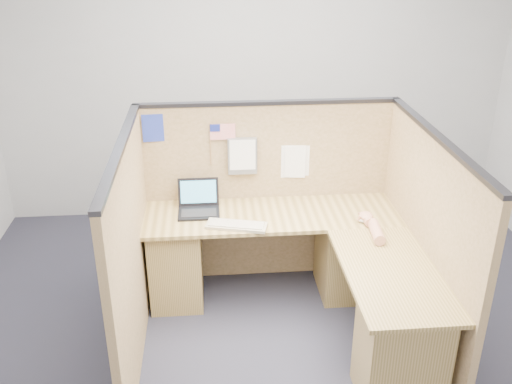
{
  "coord_description": "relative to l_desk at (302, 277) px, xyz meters",
  "views": [
    {
      "loc": [
        -0.46,
        -3.21,
        2.71
      ],
      "look_at": [
        -0.14,
        0.5,
        1.0
      ],
      "focal_mm": 40.0,
      "sensor_mm": 36.0,
      "label": 1
    }
  ],
  "objects": [
    {
      "name": "mouse",
      "position": [
        0.5,
        0.19,
        0.36
      ],
      "size": [
        0.13,
        0.09,
        0.05
      ],
      "primitive_type": "ellipsoid",
      "rotation": [
        0.0,
        0.0,
        0.16
      ],
      "color": "silver",
      "rests_on": "l_desk"
    },
    {
      "name": "file_holder",
      "position": [
        -0.39,
        0.66,
        0.72
      ],
      "size": [
        0.23,
        0.05,
        0.29
      ],
      "color": "slate",
      "rests_on": "cubicle_partitions"
    },
    {
      "name": "keyboard",
      "position": [
        -0.46,
        0.2,
        0.35
      ],
      "size": [
        0.47,
        0.26,
        0.03
      ],
      "rotation": [
        0.0,
        0.0,
        -0.25
      ],
      "color": "#9E947B",
      "rests_on": "l_desk"
    },
    {
      "name": "l_desk",
      "position": [
        0.0,
        0.0,
        0.0
      ],
      "size": [
        1.95,
        1.75,
        0.73
      ],
      "color": "brown",
      "rests_on": "floor"
    },
    {
      "name": "floor",
      "position": [
        -0.18,
        -0.29,
        -0.39
      ],
      "size": [
        5.0,
        5.0,
        0.0
      ],
      "primitive_type": "plane",
      "color": "#20202D",
      "rests_on": "ground"
    },
    {
      "name": "laptop",
      "position": [
        -0.74,
        0.49,
        0.39
      ],
      "size": [
        0.32,
        0.3,
        0.23
      ],
      "rotation": [
        0.0,
        0.0,
        -0.0
      ],
      "color": "black",
      "rests_on": "l_desk"
    },
    {
      "name": "hand_forearm",
      "position": [
        0.51,
        0.04,
        0.38
      ],
      "size": [
        0.12,
        0.42,
        0.09
      ],
      "color": "tan",
      "rests_on": "l_desk"
    },
    {
      "name": "paper_left",
      "position": [
        0.01,
        0.68,
        0.64
      ],
      "size": [
        0.21,
        0.02,
        0.27
      ],
      "primitive_type": "cube",
      "rotation": [
        0.0,
        0.0,
        -0.09
      ],
      "color": "white",
      "rests_on": "cubicle_partitions"
    },
    {
      "name": "cubicle_partitions",
      "position": [
        -0.18,
        0.14,
        0.38
      ],
      "size": [
        2.06,
        1.83,
        1.53
      ],
      "color": "olive",
      "rests_on": "floor"
    },
    {
      "name": "paper_right",
      "position": [
        0.05,
        0.68,
        0.64
      ],
      "size": [
        0.2,
        0.02,
        0.26
      ],
      "primitive_type": "cube",
      "rotation": [
        0.0,
        0.0,
        0.08
      ],
      "color": "white",
      "rests_on": "cubicle_partitions"
    },
    {
      "name": "american_flag",
      "position": [
        -0.56,
        0.67,
        0.9
      ],
      "size": [
        0.2,
        0.01,
        0.34
      ],
      "color": "olive",
      "rests_on": "cubicle_partitions"
    },
    {
      "name": "blue_poster",
      "position": [
        -1.06,
        0.68,
        0.95
      ],
      "size": [
        0.16,
        0.02,
        0.22
      ],
      "primitive_type": "cube",
      "rotation": [
        0.0,
        0.0,
        0.08
      ],
      "color": "#213299",
      "rests_on": "cubicle_partitions"
    },
    {
      "name": "wall_back",
      "position": [
        -0.18,
        1.96,
        1.01
      ],
      "size": [
        5.0,
        0.0,
        5.0
      ],
      "primitive_type": "plane",
      "rotation": [
        1.57,
        0.0,
        0.0
      ],
      "color": "#A5A6AA",
      "rests_on": "floor"
    }
  ]
}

